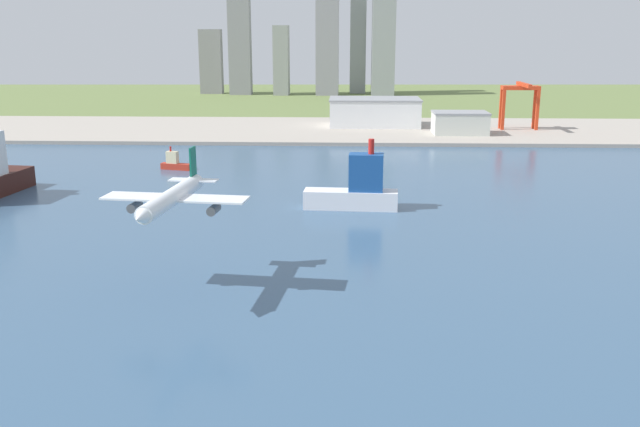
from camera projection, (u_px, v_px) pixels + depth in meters
ground_plane at (306, 185)px, 333.41m from camera, size 2400.00×2400.00×0.00m
water_bay at (297, 217)px, 275.36m from camera, size 840.00×360.00×0.15m
industrial_pier at (321, 130)px, 516.87m from camera, size 840.00×140.00×2.50m
airplane_landing at (171, 198)px, 188.09m from camera, size 41.11×46.21×15.44m
ferry_boat at (357, 189)px, 286.43m from camera, size 39.28×12.18×29.28m
tugboat_small at (175, 163)px, 371.03m from camera, size 17.34×8.10×12.41m
port_crane_red at (520, 95)px, 504.25m from camera, size 27.07×36.23×34.35m
warehouse_main at (375, 112)px, 529.23m from camera, size 68.89×41.86×20.88m
warehouse_annex at (460, 123)px, 486.26m from camera, size 38.32×26.37×15.49m
distant_skyline at (319, 41)px, 821.51m from camera, size 233.96×54.92×152.64m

